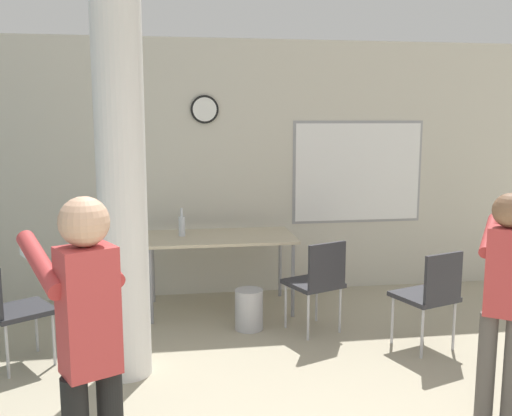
{
  "coord_description": "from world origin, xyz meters",
  "views": [
    {
      "loc": [
        -0.53,
        -1.23,
        1.96
      ],
      "look_at": [
        0.1,
        2.93,
        1.29
      ],
      "focal_mm": 40.0,
      "sensor_mm": 36.0,
      "label": 1
    }
  ],
  "objects_px": {
    "bottle_on_table": "(182,225)",
    "person_playing_front": "(88,342)",
    "chair_table_right": "(318,279)",
    "person_playing_side": "(505,294)",
    "chair_near_pillar": "(11,305)",
    "folding_table": "(220,241)",
    "chair_mid_room": "(430,292)"
  },
  "relations": [
    {
      "from": "chair_table_right",
      "to": "chair_near_pillar",
      "type": "height_order",
      "value": "same"
    },
    {
      "from": "folding_table",
      "to": "chair_near_pillar",
      "type": "bearing_deg",
      "value": -146.69
    },
    {
      "from": "bottle_on_table",
      "to": "person_playing_front",
      "type": "height_order",
      "value": "person_playing_front"
    },
    {
      "from": "folding_table",
      "to": "person_playing_side",
      "type": "distance_m",
      "value": 3.0
    },
    {
      "from": "chair_mid_room",
      "to": "person_playing_front",
      "type": "bearing_deg",
      "value": -144.31
    },
    {
      "from": "chair_table_right",
      "to": "person_playing_side",
      "type": "distance_m",
      "value": 1.96
    },
    {
      "from": "bottle_on_table",
      "to": "chair_mid_room",
      "type": "xyz_separation_m",
      "value": [
        2.04,
        -1.36,
        -0.37
      ]
    },
    {
      "from": "chair_table_right",
      "to": "person_playing_front",
      "type": "bearing_deg",
      "value": -125.85
    },
    {
      "from": "folding_table",
      "to": "chair_mid_room",
      "type": "bearing_deg",
      "value": -38.36
    },
    {
      "from": "folding_table",
      "to": "bottle_on_table",
      "type": "height_order",
      "value": "bottle_on_table"
    },
    {
      "from": "bottle_on_table",
      "to": "chair_table_right",
      "type": "height_order",
      "value": "bottle_on_table"
    },
    {
      "from": "person_playing_side",
      "to": "folding_table",
      "type": "bearing_deg",
      "value": 120.6
    },
    {
      "from": "chair_table_right",
      "to": "person_playing_side",
      "type": "bearing_deg",
      "value": -68.55
    },
    {
      "from": "chair_mid_room",
      "to": "chair_table_right",
      "type": "bearing_deg",
      "value": 148.04
    },
    {
      "from": "folding_table",
      "to": "person_playing_side",
      "type": "xyz_separation_m",
      "value": [
        1.52,
        -2.58,
        0.17
      ]
    },
    {
      "from": "chair_table_right",
      "to": "chair_mid_room",
      "type": "height_order",
      "value": "same"
    },
    {
      "from": "person_playing_front",
      "to": "chair_table_right",
      "type": "bearing_deg",
      "value": 54.15
    },
    {
      "from": "chair_table_right",
      "to": "chair_mid_room",
      "type": "xyz_separation_m",
      "value": [
        0.84,
        -0.52,
        0.0
      ]
    },
    {
      "from": "chair_mid_room",
      "to": "person_playing_front",
      "type": "relative_size",
      "value": 0.53
    },
    {
      "from": "bottle_on_table",
      "to": "person_playing_front",
      "type": "xyz_separation_m",
      "value": [
        -0.49,
        -3.18,
        0.07
      ]
    },
    {
      "from": "bottle_on_table",
      "to": "person_playing_side",
      "type": "distance_m",
      "value": 3.24
    },
    {
      "from": "chair_table_right",
      "to": "folding_table",
      "type": "bearing_deg",
      "value": 136.09
    },
    {
      "from": "bottle_on_table",
      "to": "chair_mid_room",
      "type": "relative_size",
      "value": 0.33
    },
    {
      "from": "bottle_on_table",
      "to": "person_playing_side",
      "type": "relative_size",
      "value": 0.19
    },
    {
      "from": "chair_near_pillar",
      "to": "person_playing_front",
      "type": "bearing_deg",
      "value": -66.32
    },
    {
      "from": "person_playing_side",
      "to": "person_playing_front",
      "type": "bearing_deg",
      "value": -166.89
    },
    {
      "from": "chair_table_right",
      "to": "bottle_on_table",
      "type": "bearing_deg",
      "value": 145.09
    },
    {
      "from": "bottle_on_table",
      "to": "chair_table_right",
      "type": "relative_size",
      "value": 0.33
    },
    {
      "from": "folding_table",
      "to": "chair_table_right",
      "type": "distance_m",
      "value": 1.16
    },
    {
      "from": "person_playing_side",
      "to": "chair_near_pillar",
      "type": "bearing_deg",
      "value": 156.35
    },
    {
      "from": "chair_near_pillar",
      "to": "folding_table",
      "type": "bearing_deg",
      "value": 33.31
    },
    {
      "from": "bottle_on_table",
      "to": "person_playing_front",
      "type": "distance_m",
      "value": 3.22
    }
  ]
}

